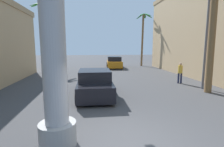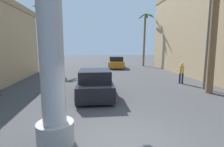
% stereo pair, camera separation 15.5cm
% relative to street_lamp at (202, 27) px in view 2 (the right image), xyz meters
% --- Properties ---
extents(ground_plane, '(93.64, 93.64, 0.00)m').
position_rel_street_lamp_xyz_m(ground_plane, '(-6.10, 3.76, -4.12)').
color(ground_plane, '#424244').
extents(street_lamp, '(2.65, 0.28, 6.72)m').
position_rel_street_lamp_xyz_m(street_lamp, '(0.00, 0.00, 0.00)').
color(street_lamp, '#59595E').
rests_on(street_lamp, ground).
extents(traffic_light_mast, '(5.49, 0.32, 6.47)m').
position_rel_street_lamp_xyz_m(traffic_light_mast, '(-11.01, -0.40, 0.43)').
color(traffic_light_mast, '#333333').
rests_on(traffic_light_mast, ground).
extents(car_lead, '(2.05, 4.94, 1.56)m').
position_rel_street_lamp_xyz_m(car_lead, '(-7.01, -0.68, -3.41)').
color(car_lead, black).
rests_on(car_lead, ground).
extents(car_far, '(2.32, 4.55, 1.56)m').
position_rel_street_lamp_xyz_m(car_far, '(-4.01, 12.82, -3.38)').
color(car_far, black).
rests_on(car_far, ground).
extents(palm_tree_far_right, '(2.39, 2.51, 7.70)m').
position_rel_street_lamp_xyz_m(palm_tree_far_right, '(0.49, 14.54, 0.80)').
color(palm_tree_far_right, brown).
rests_on(palm_tree_far_right, ground).
extents(palm_tree_far_left, '(3.11, 3.12, 8.37)m').
position_rel_street_lamp_xyz_m(palm_tree_far_left, '(-13.11, 12.58, 0.91)').
color(palm_tree_far_left, brown).
rests_on(palm_tree_far_left, ground).
extents(palm_tree_near_right, '(2.65, 2.65, 7.79)m').
position_rel_street_lamp_xyz_m(palm_tree_near_right, '(0.20, -0.77, 0.43)').
color(palm_tree_near_right, brown).
rests_on(palm_tree_near_right, ground).
extents(pedestrian_mid_right, '(0.45, 0.45, 1.65)m').
position_rel_street_lamp_xyz_m(pedestrian_mid_right, '(-0.23, 1.92, -3.16)').
color(pedestrian_mid_right, '#1E233F').
rests_on(pedestrian_mid_right, ground).
extents(pedestrian_far_left, '(0.38, 0.38, 1.67)m').
position_rel_street_lamp_xyz_m(pedestrian_far_left, '(-11.76, 7.72, -3.15)').
color(pedestrian_far_left, '#3F3833').
rests_on(pedestrian_far_left, ground).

